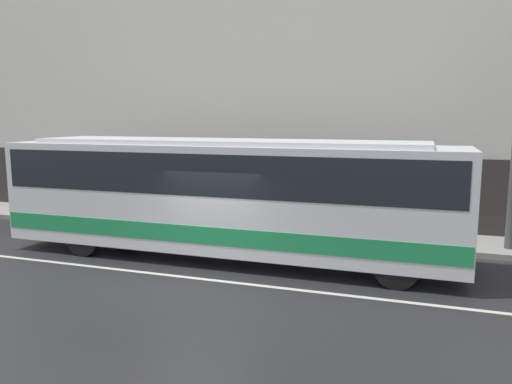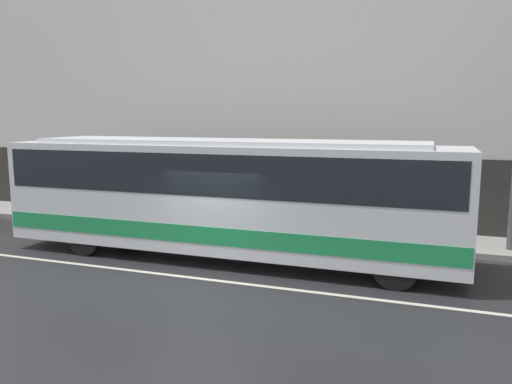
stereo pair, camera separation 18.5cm
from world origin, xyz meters
name	(u,v)px [view 2 (the right image)]	position (x,y,z in m)	size (l,w,h in m)	color
ground_plane	(201,279)	(0.00, 0.00, 0.00)	(60.00, 60.00, 0.00)	#262628
sidewalk	(269,230)	(0.00, 5.16, 0.09)	(60.00, 2.32, 0.17)	gray
building_facade	(281,86)	(0.00, 6.46, 4.91)	(60.00, 0.35, 10.18)	silver
lane_stripe	(201,279)	(0.00, 0.00, 0.00)	(54.00, 0.14, 0.01)	beige
transit_bus	(225,192)	(-0.18, 1.89, 1.82)	(12.41, 2.50, 3.23)	silver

